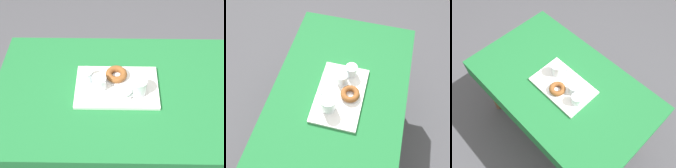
# 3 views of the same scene
# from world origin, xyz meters

# --- Properties ---
(ground_plane) EXTENTS (6.00, 6.00, 0.00)m
(ground_plane) POSITION_xyz_m (0.00, 0.00, 0.00)
(ground_plane) COLOR #47474C
(dining_table) EXTENTS (1.38, 0.84, 0.75)m
(dining_table) POSITION_xyz_m (0.00, 0.00, 0.64)
(dining_table) COLOR #1E6B33
(dining_table) RESTS_ON ground
(serving_tray) EXTENTS (0.44, 0.29, 0.02)m
(serving_tray) POSITION_xyz_m (-0.02, 0.01, 0.75)
(serving_tray) COLOR white
(serving_tray) RESTS_ON dining_table
(tea_mug_left) EXTENTS (0.11, 0.11, 0.10)m
(tea_mug_left) POSITION_xyz_m (0.08, -0.03, 0.81)
(tea_mug_left) COLOR white
(tea_mug_left) RESTS_ON serving_tray
(water_glass_near) EXTENTS (0.07, 0.07, 0.08)m
(water_glass_near) POSITION_xyz_m (-0.19, 0.05, 0.80)
(water_glass_near) COLOR white
(water_glass_near) RESTS_ON serving_tray
(water_glass_far) EXTENTS (0.07, 0.07, 0.08)m
(water_glass_far) POSITION_xyz_m (-0.12, -0.00, 0.80)
(water_glass_far) COLOR white
(water_glass_far) RESTS_ON serving_tray
(donut_plate_left) EXTENTS (0.12, 0.12, 0.01)m
(donut_plate_left) POSITION_xyz_m (-0.03, 0.07, 0.77)
(donut_plate_left) COLOR white
(donut_plate_left) RESTS_ON serving_tray
(sugar_donut_left) EXTENTS (0.12, 0.12, 0.04)m
(sugar_donut_left) POSITION_xyz_m (-0.03, 0.07, 0.79)
(sugar_donut_left) COLOR brown
(sugar_donut_left) RESTS_ON donut_plate_left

